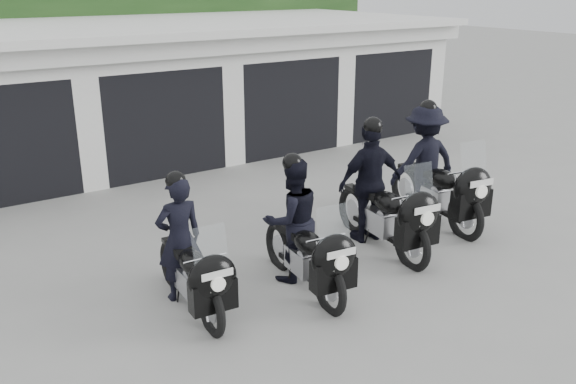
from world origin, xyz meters
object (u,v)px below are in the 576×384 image
police_bike_a (188,256)px  police_bike_d (431,169)px  police_bike_c (377,191)px  police_bike_b (299,230)px

police_bike_a → police_bike_d: police_bike_d is taller
police_bike_d → police_bike_a: bearing=-165.8°
police_bike_d → police_bike_c: bearing=-159.3°
police_bike_a → police_bike_c: police_bike_c is taller
police_bike_a → police_bike_c: size_ratio=0.87×
police_bike_b → police_bike_d: (3.23, 0.75, 0.11)m
police_bike_b → police_bike_c: bearing=19.7°
police_bike_b → police_bike_d: size_ratio=0.88×
police_bike_a → police_bike_c: bearing=6.7°
police_bike_a → police_bike_b: police_bike_b is taller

